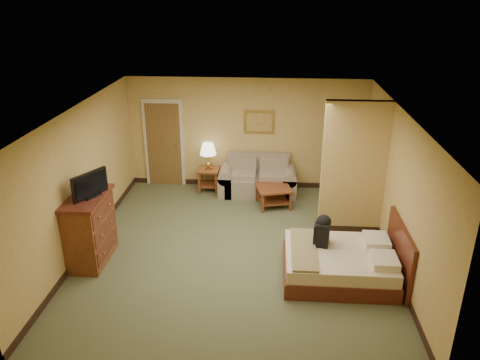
# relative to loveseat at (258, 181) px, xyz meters

# --- Properties ---
(floor) EXTENTS (6.00, 6.00, 0.00)m
(floor) POSITION_rel_loveseat_xyz_m (-0.29, -2.57, -0.29)
(floor) COLOR #525A3A
(floor) RESTS_ON ground
(ceiling) EXTENTS (6.00, 6.00, 0.00)m
(ceiling) POSITION_rel_loveseat_xyz_m (-0.29, -2.57, 2.31)
(ceiling) COLOR white
(ceiling) RESTS_ON back_wall
(back_wall) EXTENTS (5.50, 0.02, 2.60)m
(back_wall) POSITION_rel_loveseat_xyz_m (-0.29, 0.43, 1.01)
(back_wall) COLOR tan
(back_wall) RESTS_ON floor
(left_wall) EXTENTS (0.02, 6.00, 2.60)m
(left_wall) POSITION_rel_loveseat_xyz_m (-3.04, -2.57, 1.01)
(left_wall) COLOR tan
(left_wall) RESTS_ON floor
(right_wall) EXTENTS (0.02, 6.00, 2.60)m
(right_wall) POSITION_rel_loveseat_xyz_m (2.46, -2.57, 1.01)
(right_wall) COLOR tan
(right_wall) RESTS_ON floor
(partition) EXTENTS (1.20, 0.15, 2.60)m
(partition) POSITION_rel_loveseat_xyz_m (1.86, -1.65, 1.01)
(partition) COLOR tan
(partition) RESTS_ON floor
(door) EXTENTS (0.94, 0.16, 2.10)m
(door) POSITION_rel_loveseat_xyz_m (-2.24, 0.39, 0.74)
(door) COLOR beige
(door) RESTS_ON floor
(baseboard) EXTENTS (5.50, 0.02, 0.12)m
(baseboard) POSITION_rel_loveseat_xyz_m (-0.29, 0.42, -0.23)
(baseboard) COLOR black
(baseboard) RESTS_ON floor
(loveseat) EXTENTS (1.77, 0.82, 0.90)m
(loveseat) POSITION_rel_loveseat_xyz_m (0.00, 0.00, 0.00)
(loveseat) COLOR gray
(loveseat) RESTS_ON floor
(side_table) EXTENTS (0.49, 0.49, 0.54)m
(side_table) POSITION_rel_loveseat_xyz_m (-1.15, 0.08, 0.07)
(side_table) COLOR brown
(side_table) RESTS_ON floor
(table_lamp) EXTENTS (0.38, 0.38, 0.62)m
(table_lamp) POSITION_rel_loveseat_xyz_m (-1.15, 0.08, 0.72)
(table_lamp) COLOR #BA8E44
(table_lamp) RESTS_ON side_table
(coffee_table) EXTENTS (0.86, 0.86, 0.45)m
(coffee_table) POSITION_rel_loveseat_xyz_m (0.37, -0.66, 0.04)
(coffee_table) COLOR brown
(coffee_table) RESTS_ON floor
(wall_picture) EXTENTS (0.69, 0.04, 0.54)m
(wall_picture) POSITION_rel_loveseat_xyz_m (-0.00, 0.40, 1.31)
(wall_picture) COLOR #B78E3F
(wall_picture) RESTS_ON back_wall
(dresser) EXTENTS (0.61, 1.15, 1.23)m
(dresser) POSITION_rel_loveseat_xyz_m (-2.77, -3.09, 0.33)
(dresser) COLOR brown
(dresser) RESTS_ON floor
(tv) EXTENTS (0.38, 0.65, 0.43)m
(tv) POSITION_rel_loveseat_xyz_m (-2.67, -3.09, 1.14)
(tv) COLOR black
(tv) RESTS_ON dresser
(bed) EXTENTS (1.88, 1.51, 0.98)m
(bed) POSITION_rel_loveseat_xyz_m (1.53, -3.30, -0.02)
(bed) COLOR #4E1C12
(bed) RESTS_ON floor
(backpack) EXTENTS (0.26, 0.34, 0.54)m
(backpack) POSITION_rel_loveseat_xyz_m (1.20, -3.08, 0.47)
(backpack) COLOR black
(backpack) RESTS_ON bed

